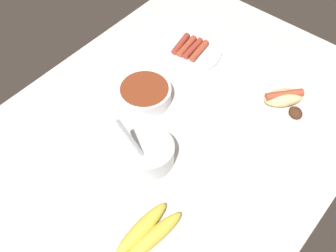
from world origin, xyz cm
name	(u,v)px	position (x,y,z in cm)	size (l,w,h in cm)	color
ground_plane	(178,127)	(0.00, 0.00, -1.50)	(120.00, 90.00, 3.00)	silver
plate_hotdog_assembled	(283,102)	(-25.19, 19.06, 1.59)	(25.56, 25.56, 5.61)	white
bowl_coleslaw	(148,152)	(14.41, 1.44, 3.41)	(13.89, 13.89, 15.88)	silver
bowl_chili	(145,93)	(-0.98, -13.65, 2.64)	(15.85, 15.85, 4.80)	white
banana_bunch	(147,233)	(30.67, 15.56, 1.75)	(18.19, 8.36, 3.52)	gold
plate_sausages	(190,50)	(-25.97, -16.22, 0.92)	(21.06, 21.06, 3.07)	white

